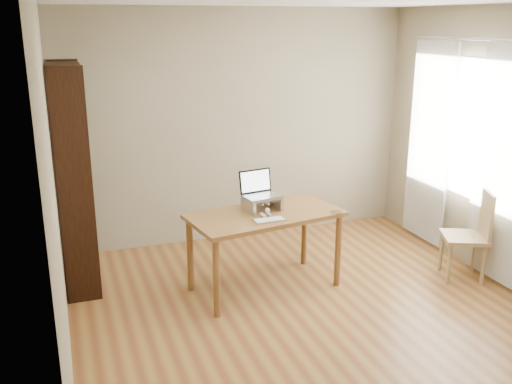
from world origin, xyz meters
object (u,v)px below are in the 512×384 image
Objects in this scene: desk at (265,223)px; chair at (470,231)px; bookshelf at (74,178)px; cat at (257,204)px; keyboard at (270,220)px; laptop at (260,189)px.

desk is 2.03m from chair.
bookshelf is 4.43× the size of cat.
bookshelf is 3.83m from chair.
keyboard reaches higher than desk.
keyboard is (-0.04, -0.36, -0.18)m from laptop.
chair is (2.01, -0.22, -0.28)m from keyboard.
bookshelf is 2.34× the size of chair.
chair is (1.97, -0.58, -0.46)m from laptop.
bookshelf is 1.73m from laptop.
desk is at bearing -23.91° from bookshelf.
cat is (-0.03, 0.11, 0.16)m from desk.
desk is 0.20m from cat.
cat is at bearing -20.98° from bookshelf.
desk is 0.32m from laptop.
bookshelf is 1.41× the size of desk.
cat is at bearing -171.52° from chair.
bookshelf is 1.72m from cat.
keyboard is 0.32× the size of chair.
bookshelf is at bearing -174.01° from chair.
chair is (1.97, -0.44, -0.17)m from desk.
laptop is at bearing -19.75° from bookshelf.
chair is at bearing -25.75° from laptop.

